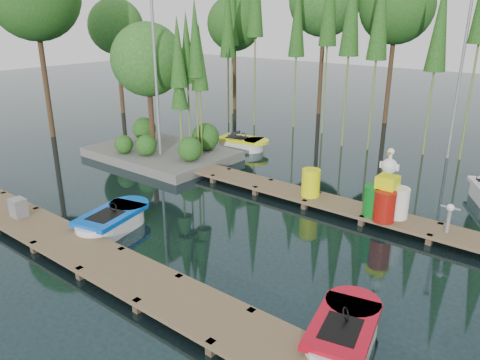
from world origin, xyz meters
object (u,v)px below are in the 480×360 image
Objects in this scene: boat_red at (343,334)px; drum_cluster at (386,198)px; island at (158,85)px; boat_yellow_far at (241,143)px; boat_blue at (112,221)px; utility_cabinet at (18,208)px; yellow_barrel at (311,183)px.

drum_cluster is (-1.52, 5.65, 0.69)m from boat_red.
island is 2.45× the size of boat_yellow_far.
drum_cluster is at bearing -4.97° from island.
boat_blue is 7.78m from boat_red.
island is at bearing 139.27° from boat_red.
island is 4.76m from boat_yellow_far.
island is 2.49× the size of boat_red.
boat_yellow_far reaches higher than utility_cabinet.
yellow_barrel is at bearing 176.61° from drum_cluster.
boat_yellow_far is at bearing 90.15° from utility_cabinet.
boat_blue is 1.05× the size of boat_yellow_far.
island is 11.91× the size of utility_cabinet.
yellow_barrel is (6.03, 7.00, 0.18)m from utility_cabinet.
boat_red is at bearing -27.98° from island.
utility_cabinet reaches higher than boat_blue.
boat_yellow_far is at bearing 92.19° from boat_blue.
island is at bearing 175.03° from drum_cluster.
boat_blue is 3.09× the size of yellow_barrel.
boat_red is 0.98× the size of boat_yellow_far.
drum_cluster is at bearing 92.33° from boat_red.
yellow_barrel is (6.05, -3.86, 0.49)m from boat_yellow_far.
boat_red is 1.26× the size of drum_cluster.
yellow_barrel is at bearing 49.28° from utility_cabinet.
drum_cluster is at bearing 27.44° from boat_blue.
boat_yellow_far is (2.18, 3.07, -2.91)m from island.
utility_cabinet is at bearing -80.17° from boat_yellow_far.
boat_yellow_far is 9.62m from drum_cluster.
drum_cluster is (6.25, 5.27, 0.67)m from boat_blue.
drum_cluster reaches higher than boat_blue.
yellow_barrel is 0.43× the size of drum_cluster.
boat_blue is at bearing 32.81° from utility_cabinet.
boat_yellow_far is at bearing 147.49° from yellow_barrel.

